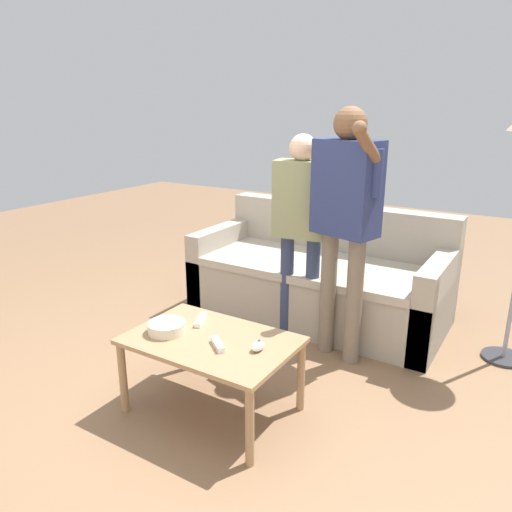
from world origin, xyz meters
The scene contains 9 objects.
ground_plane centered at (0.00, 0.00, 0.00)m, with size 12.00×12.00×0.00m, color brown.
couch centered at (-0.04, 1.32, 0.30)m, with size 1.95×0.92×0.86m.
coffee_table centered at (0.01, -0.21, 0.39)m, with size 0.89×0.59×0.44m.
snack_bowl centered at (-0.24, -0.27, 0.47)m, with size 0.21×0.21×0.06m, color beige.
game_remote_nunchuk centered at (0.30, -0.19, 0.47)m, with size 0.06×0.09×0.05m.
player_right centered at (0.36, 0.75, 1.03)m, with size 0.47×0.43×1.64m.
player_center centered at (0.00, 0.86, 0.92)m, with size 0.45×0.28×1.46m.
game_remote_wand_near centered at (0.10, -0.26, 0.46)m, with size 0.14×0.12×0.03m.
game_remote_wand_far centered at (-0.16, -0.07, 0.46)m, with size 0.10×0.16×0.03m.
Camera 1 is at (1.48, -2.11, 1.65)m, focal length 34.49 mm.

